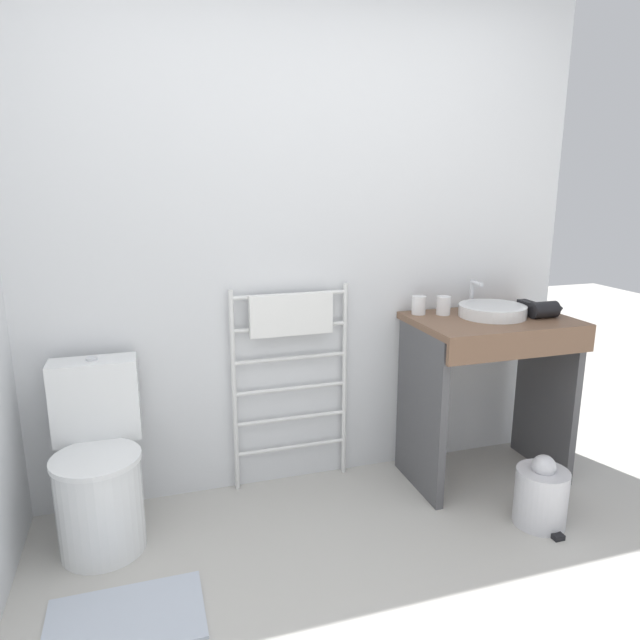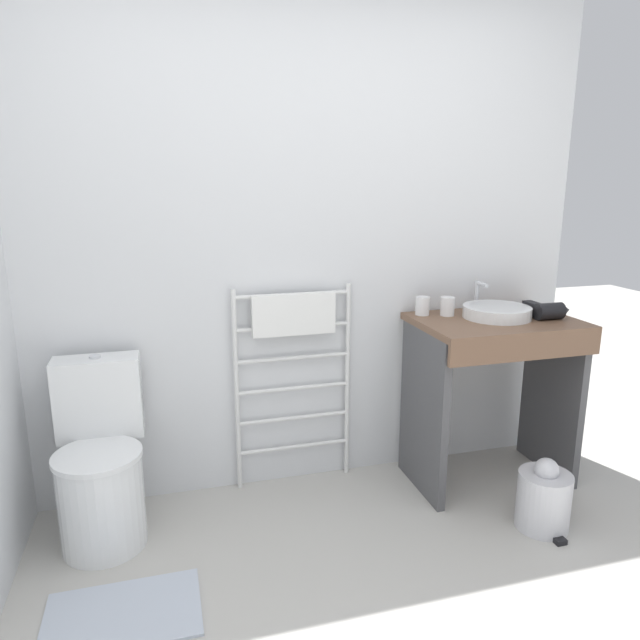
{
  "view_description": "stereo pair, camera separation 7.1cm",
  "coord_description": "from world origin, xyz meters",
  "views": [
    {
      "loc": [
        -0.77,
        -1.16,
        1.55
      ],
      "look_at": [
        -0.07,
        1.07,
        0.99
      ],
      "focal_mm": 32.0,
      "sensor_mm": 36.0,
      "label": 1
    },
    {
      "loc": [
        -0.7,
        -1.18,
        1.55
      ],
      "look_at": [
        -0.07,
        1.07,
        0.99
      ],
      "focal_mm": 32.0,
      "sensor_mm": 36.0,
      "label": 2
    }
  ],
  "objects": [
    {
      "name": "wall_back",
      "position": [
        0.0,
        1.61,
        1.31
      ],
      "size": [
        2.95,
        0.12,
        2.63
      ],
      "primitive_type": "cube",
      "color": "silver",
      "rests_on": "ground_plane"
    },
    {
      "name": "toilet",
      "position": [
        -1.01,
        1.26,
        0.33
      ],
      "size": [
        0.37,
        0.5,
        0.8
      ],
      "color": "white",
      "rests_on": "ground_plane"
    },
    {
      "name": "towel_radiator",
      "position": [
        -0.09,
        1.51,
        0.76
      ],
      "size": [
        0.61,
        0.06,
        1.05
      ],
      "color": "silver",
      "rests_on": "ground_plane"
    },
    {
      "name": "vanity_counter",
      "position": [
        0.91,
        1.25,
        0.58
      ],
      "size": [
        0.8,
        0.56,
        0.88
      ],
      "color": "brown",
      "rests_on": "ground_plane"
    },
    {
      "name": "sink_basin",
      "position": [
        0.93,
        1.29,
        0.91
      ],
      "size": [
        0.34,
        0.34,
        0.06
      ],
      "color": "white",
      "rests_on": "vanity_counter"
    },
    {
      "name": "faucet",
      "position": [
        0.93,
        1.48,
        0.98
      ],
      "size": [
        0.02,
        0.1,
        0.16
      ],
      "color": "silver",
      "rests_on": "vanity_counter"
    },
    {
      "name": "cup_near_wall",
      "position": [
        0.59,
        1.45,
        0.93
      ],
      "size": [
        0.07,
        0.07,
        0.1
      ],
      "color": "white",
      "rests_on": "vanity_counter"
    },
    {
      "name": "cup_near_edge",
      "position": [
        0.71,
        1.41,
        0.93
      ],
      "size": [
        0.07,
        0.07,
        0.1
      ],
      "color": "white",
      "rests_on": "vanity_counter"
    },
    {
      "name": "hair_dryer",
      "position": [
        1.17,
        1.21,
        0.92
      ],
      "size": [
        0.19,
        0.19,
        0.08
      ],
      "color": "black",
      "rests_on": "vanity_counter"
    },
    {
      "name": "trash_bin",
      "position": [
        0.92,
        0.79,
        0.15
      ],
      "size": [
        0.24,
        0.27,
        0.34
      ],
      "color": "silver",
      "rests_on": "ground_plane"
    },
    {
      "name": "bath_mat",
      "position": [
        -0.92,
        0.73,
        0.01
      ],
      "size": [
        0.56,
        0.36,
        0.01
      ],
      "primitive_type": "cube",
      "color": "#B2BCCC",
      "rests_on": "ground_plane"
    }
  ]
}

